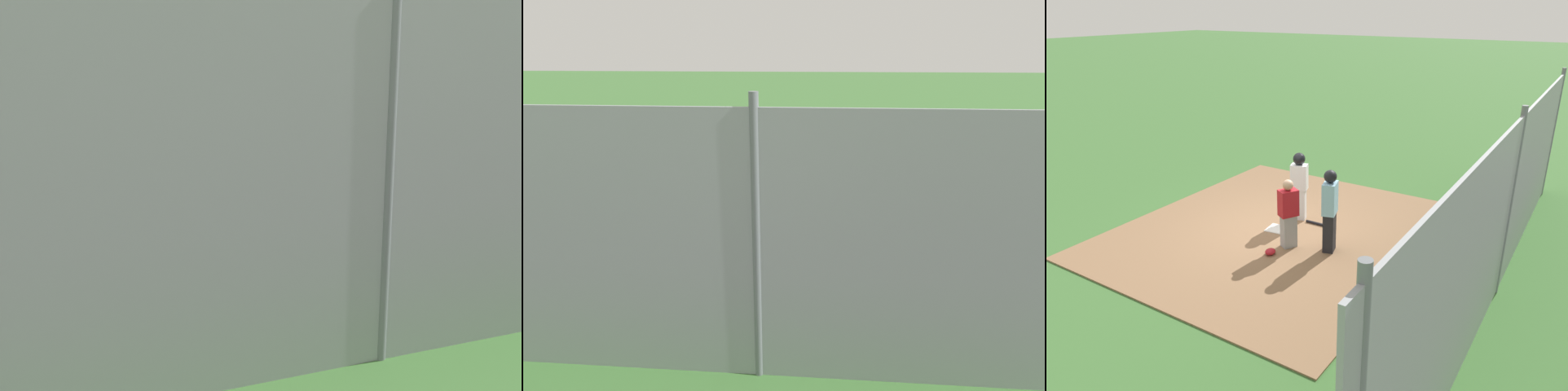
% 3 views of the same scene
% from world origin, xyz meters
% --- Properties ---
extents(ground_plane, '(140.00, 140.00, 0.00)m').
position_xyz_m(ground_plane, '(0.00, 0.00, 0.00)').
color(ground_plane, '#3D6B33').
extents(dirt_infield, '(7.20, 6.40, 0.03)m').
position_xyz_m(dirt_infield, '(0.00, 0.00, 0.01)').
color(dirt_infield, '#896647').
rests_on(dirt_infield, ground_plane).
extents(home_plate, '(0.50, 0.50, 0.02)m').
position_xyz_m(home_plate, '(0.00, 0.00, 0.04)').
color(home_plate, white).
rests_on(home_plate, dirt_infield).
extents(catcher, '(0.46, 0.41, 1.49)m').
position_xyz_m(catcher, '(-0.54, -0.69, 0.79)').
color(catcher, '#9E9EA3').
rests_on(catcher, dirt_infield).
extents(umpire, '(0.44, 0.36, 1.76)m').
position_xyz_m(umpire, '(-0.26, -1.51, 0.96)').
color(umpire, black).
rests_on(umpire, dirt_infield).
extents(runner, '(0.37, 0.44, 1.63)m').
position_xyz_m(runner, '(0.78, -0.11, 0.96)').
color(runner, silver).
rests_on(runner, dirt_infield).
extents(baseball_bat, '(0.07, 0.76, 0.06)m').
position_xyz_m(baseball_bat, '(0.69, -0.75, 0.06)').
color(baseball_bat, black).
rests_on(baseball_bat, dirt_infield).
extents(catcher_mask, '(0.24, 0.20, 0.12)m').
position_xyz_m(catcher_mask, '(-1.04, -0.57, 0.09)').
color(catcher_mask, '#B21923').
rests_on(catcher_mask, dirt_infield).
extents(backstop_fence, '(12.00, 0.10, 3.35)m').
position_xyz_m(backstop_fence, '(0.00, -4.78, 1.60)').
color(backstop_fence, '#93999E').
rests_on(backstop_fence, ground_plane).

